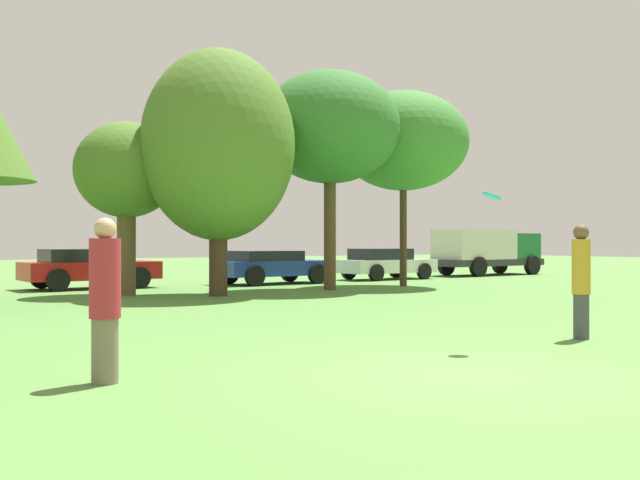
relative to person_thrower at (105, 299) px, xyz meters
name	(u,v)px	position (x,y,z in m)	size (l,w,h in m)	color
ground_plane	(460,375)	(3.52, -1.75, -0.90)	(120.00, 120.00, 0.00)	#54843D
person_thrower	(105,299)	(0.00, 0.00, 0.00)	(0.34, 0.34, 1.78)	#726651
person_catcher	(581,279)	(7.31, -0.51, 0.03)	(0.28, 0.28, 1.79)	#3F3F47
frisbee	(492,196)	(5.37, -0.48, 1.26)	(0.28, 0.27, 0.15)	#19B2D8
tree_3	(126,172)	(4.56, 12.76, 2.60)	(2.94, 2.94, 4.94)	brown
tree_4	(218,146)	(6.60, 10.99, 3.31)	(4.31, 4.31, 6.93)	#473323
tree_5	(330,128)	(10.66, 11.40, 4.21)	(4.44, 4.44, 6.91)	brown
tree_6	(403,141)	(13.87, 11.66, 4.06)	(4.47, 4.47, 6.67)	#473323
parked_car_red	(88,267)	(4.47, 16.20, -0.21)	(4.24, 2.15, 1.29)	red
parked_car_blue	(272,266)	(10.76, 15.28, -0.25)	(4.24, 2.15, 1.20)	#1E389E
parked_car_white	(385,263)	(16.19, 15.58, -0.25)	(4.10, 2.03, 1.24)	silver
delivery_truck_green	(486,249)	(22.49, 16.10, 0.27)	(5.81, 2.34, 2.06)	#2D2D33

